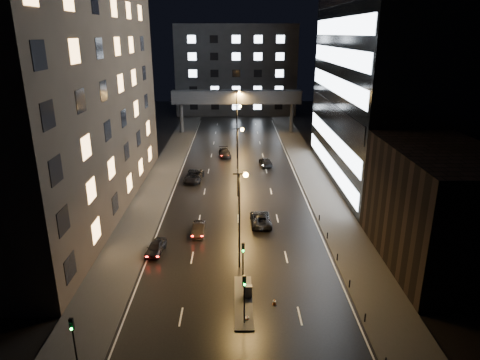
{
  "coord_description": "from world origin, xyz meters",
  "views": [
    {
      "loc": [
        -0.4,
        -30.24,
        22.56
      ],
      "look_at": [
        0.25,
        23.65,
        4.0
      ],
      "focal_mm": 32.0,
      "sensor_mm": 36.0,
      "label": 1
    }
  ],
  "objects_px": {
    "car_away_b": "(199,229)",
    "car_away_a": "(156,247)",
    "utility_cabinet": "(248,291)",
    "car_away_c": "(194,176)",
    "car_toward_b": "(266,162)",
    "car_away_d": "(225,153)",
    "car_toward_a": "(261,219)"
  },
  "relations": [
    {
      "from": "car_away_b",
      "to": "car_toward_b",
      "type": "relative_size",
      "value": 0.83
    },
    {
      "from": "car_away_a",
      "to": "car_away_c",
      "type": "distance_m",
      "value": 24.05
    },
    {
      "from": "car_away_c",
      "to": "car_away_d",
      "type": "bearing_deg",
      "value": 76.52
    },
    {
      "from": "car_away_c",
      "to": "car_toward_a",
      "type": "relative_size",
      "value": 1.09
    },
    {
      "from": "car_away_c",
      "to": "utility_cabinet",
      "type": "relative_size",
      "value": 5.08
    },
    {
      "from": "car_away_a",
      "to": "car_away_c",
      "type": "bearing_deg",
      "value": 92.76
    },
    {
      "from": "car_away_a",
      "to": "utility_cabinet",
      "type": "relative_size",
      "value": 3.53
    },
    {
      "from": "car_toward_b",
      "to": "car_away_d",
      "type": "bearing_deg",
      "value": -44.89
    },
    {
      "from": "car_away_a",
      "to": "car_away_c",
      "type": "relative_size",
      "value": 0.7
    },
    {
      "from": "car_away_b",
      "to": "utility_cabinet",
      "type": "xyz_separation_m",
      "value": [
        5.44,
        -13.09,
        0.07
      ]
    },
    {
      "from": "car_away_c",
      "to": "car_away_d",
      "type": "height_order",
      "value": "car_away_c"
    },
    {
      "from": "car_away_a",
      "to": "utility_cabinet",
      "type": "bearing_deg",
      "value": -33.54
    },
    {
      "from": "car_away_a",
      "to": "utility_cabinet",
      "type": "height_order",
      "value": "car_away_a"
    },
    {
      "from": "car_away_a",
      "to": "car_away_b",
      "type": "bearing_deg",
      "value": 55.05
    },
    {
      "from": "car_away_b",
      "to": "car_away_d",
      "type": "height_order",
      "value": "car_away_d"
    },
    {
      "from": "car_toward_b",
      "to": "utility_cabinet",
      "type": "relative_size",
      "value": 4.22
    },
    {
      "from": "car_toward_b",
      "to": "utility_cabinet",
      "type": "xyz_separation_m",
      "value": [
        -4.38,
        -40.58,
        0.02
      ]
    },
    {
      "from": "car_away_c",
      "to": "utility_cabinet",
      "type": "xyz_separation_m",
      "value": [
        7.75,
        -32.39,
        -0.08
      ]
    },
    {
      "from": "car_away_b",
      "to": "car_away_d",
      "type": "relative_size",
      "value": 0.77
    },
    {
      "from": "car_away_d",
      "to": "car_toward_b",
      "type": "height_order",
      "value": "car_away_d"
    },
    {
      "from": "car_away_b",
      "to": "car_toward_b",
      "type": "distance_m",
      "value": 29.19
    },
    {
      "from": "car_away_c",
      "to": "car_away_b",
      "type": "bearing_deg",
      "value": -78.38
    },
    {
      "from": "car_away_c",
      "to": "car_toward_b",
      "type": "relative_size",
      "value": 1.2
    },
    {
      "from": "car_away_a",
      "to": "car_away_d",
      "type": "height_order",
      "value": "car_away_d"
    },
    {
      "from": "car_away_b",
      "to": "car_toward_a",
      "type": "bearing_deg",
      "value": 20.96
    },
    {
      "from": "car_away_b",
      "to": "car_away_a",
      "type": "bearing_deg",
      "value": -130.61
    },
    {
      "from": "car_away_b",
      "to": "car_away_d",
      "type": "xyz_separation_m",
      "value": [
        2.37,
        33.49,
        0.09
      ]
    },
    {
      "from": "car_toward_a",
      "to": "car_toward_b",
      "type": "relative_size",
      "value": 1.11
    },
    {
      "from": "car_away_d",
      "to": "car_toward_a",
      "type": "xyz_separation_m",
      "value": [
        5.11,
        -30.88,
        -0.01
      ]
    },
    {
      "from": "car_toward_a",
      "to": "utility_cabinet",
      "type": "xyz_separation_m",
      "value": [
        -2.04,
        -15.7,
        -0.02
      ]
    },
    {
      "from": "utility_cabinet",
      "to": "car_away_c",
      "type": "bearing_deg",
      "value": 103.91
    },
    {
      "from": "car_away_c",
      "to": "utility_cabinet",
      "type": "distance_m",
      "value": 33.31
    }
  ]
}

